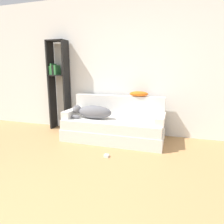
# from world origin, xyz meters

# --- Properties ---
(wall_back) EXTENTS (7.57, 0.06, 2.70)m
(wall_back) POSITION_xyz_m (0.00, 2.89, 1.35)
(wall_back) COLOR white
(wall_back) RESTS_ON ground_plane
(couch) EXTENTS (1.83, 0.81, 0.40)m
(couch) POSITION_xyz_m (0.09, 2.35, 0.19)
(couch) COLOR silver
(couch) RESTS_ON ground_plane
(couch_backrest) EXTENTS (1.79, 0.15, 0.39)m
(couch_backrest) POSITION_xyz_m (0.09, 2.68, 0.59)
(couch_backrest) COLOR silver
(couch_backrest) RESTS_ON couch
(couch_arm_left) EXTENTS (0.15, 0.62, 0.13)m
(couch_arm_left) POSITION_xyz_m (-0.75, 2.34, 0.46)
(couch_arm_left) COLOR silver
(couch_arm_left) RESTS_ON couch
(couch_arm_right) EXTENTS (0.15, 0.62, 0.13)m
(couch_arm_right) POSITION_xyz_m (0.93, 2.34, 0.46)
(couch_arm_right) COLOR silver
(couch_arm_right) RESTS_ON couch
(dog) EXTENTS (0.76, 0.28, 0.25)m
(dog) POSITION_xyz_m (-0.29, 2.27, 0.52)
(dog) COLOR slate
(dog) RESTS_ON couch
(laptop) EXTENTS (0.38, 0.27, 0.02)m
(laptop) POSITION_xyz_m (0.38, 2.27, 0.41)
(laptop) COLOR silver
(laptop) RESTS_ON couch
(throw_pillow) EXTENTS (0.35, 0.20, 0.10)m
(throw_pillow) POSITION_xyz_m (0.49, 2.67, 0.84)
(throw_pillow) COLOR orange
(throw_pillow) RESTS_ON couch_backrest
(bookshelf) EXTENTS (0.41, 0.26, 1.88)m
(bookshelf) POSITION_xyz_m (-1.26, 2.71, 1.04)
(bookshelf) COLOR black
(bookshelf) RESTS_ON ground_plane
(power_adapter) EXTENTS (0.07, 0.07, 0.04)m
(power_adapter) POSITION_xyz_m (0.22, 1.58, 0.02)
(power_adapter) COLOR silver
(power_adapter) RESTS_ON ground_plane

